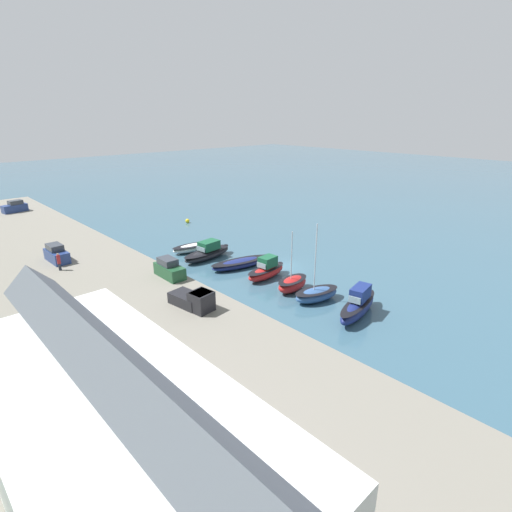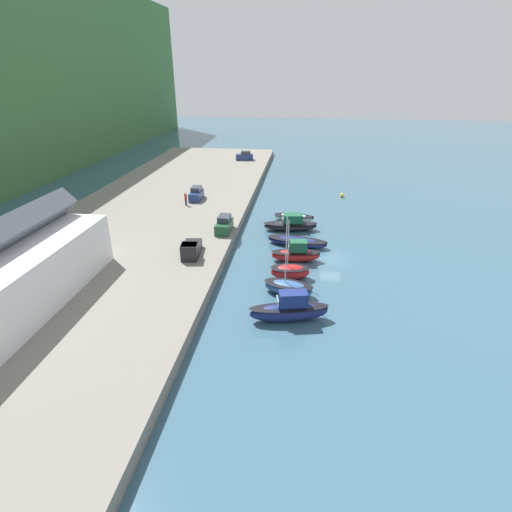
# 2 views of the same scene
# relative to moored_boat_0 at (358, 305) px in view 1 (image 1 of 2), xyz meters

# --- Properties ---
(ground_plane) EXTENTS (320.00, 320.00, 0.00)m
(ground_plane) POSITION_rel_moored_boat_0_xyz_m (14.25, -4.65, -1.12)
(ground_plane) COLOR #385B70
(quay_promenade) EXTENTS (133.48, 28.79, 1.34)m
(quay_promenade) POSITION_rel_moored_boat_0_xyz_m (14.25, 22.69, -0.45)
(quay_promenade) COLOR gray
(quay_promenade) RESTS_ON ground_plane
(harbor_clubhouse) EXTENTS (22.93, 9.54, 8.39)m
(harbor_clubhouse) POSITION_rel_moored_boat_0_xyz_m (-2.96, 25.87, 3.25)
(harbor_clubhouse) COLOR white
(harbor_clubhouse) RESTS_ON quay_promenade
(moored_boat_0) EXTENTS (3.38, 7.77, 3.00)m
(moored_boat_0) POSITION_rel_moored_boat_0_xyz_m (0.00, 0.00, 0.00)
(moored_boat_0) COLOR navy
(moored_boat_0) RESTS_ON ground_plane
(moored_boat_1) EXTENTS (3.44, 5.67, 8.51)m
(moored_boat_1) POSITION_rel_moored_boat_0_xyz_m (4.89, 0.33, -0.36)
(moored_boat_1) COLOR #33568E
(moored_boat_1) RESTS_ON ground_plane
(moored_boat_2) EXTENTS (2.73, 4.70, 7.00)m
(moored_boat_2) POSITION_rel_moored_boat_0_xyz_m (8.36, 0.31, -0.27)
(moored_boat_2) COLOR red
(moored_boat_2) RESTS_ON ground_plane
(moored_boat_3) EXTENTS (2.60, 6.21, 2.67)m
(moored_boat_3) POSITION_rel_moored_boat_0_xyz_m (13.04, -0.20, -0.14)
(moored_boat_3) COLOR red
(moored_boat_3) RESTS_ON ground_plane
(moored_boat_4) EXTENTS (4.08, 8.59, 1.06)m
(moored_boat_4) POSITION_rel_moored_boat_0_xyz_m (17.85, -0.21, -0.55)
(moored_boat_4) COLOR navy
(moored_boat_4) RESTS_ON ground_plane
(moored_boat_5) EXTENTS (3.31, 8.11, 2.45)m
(moored_boat_5) POSITION_rel_moored_boat_0_xyz_m (23.46, 0.90, -0.23)
(moored_boat_5) COLOR black
(moored_boat_5) RESTS_ON ground_plane
(moored_boat_6) EXTENTS (2.94, 6.54, 1.10)m
(moored_boat_6) POSITION_rel_moored_boat_0_xyz_m (27.41, 0.62, -0.53)
(moored_boat_6) COLOR silver
(moored_boat_6) RESTS_ON ground_plane
(parked_car_0) EXTENTS (4.25, 1.93, 2.16)m
(parked_car_0) POSITION_rel_moored_boat_0_xyz_m (32.59, 17.45, 1.13)
(parked_car_0) COLOR navy
(parked_car_0) RESTS_ON quay_promenade
(parked_car_1) EXTENTS (4.23, 1.88, 2.16)m
(parked_car_1) POSITION_rel_moored_boat_0_xyz_m (18.51, 9.84, 1.13)
(parked_car_1) COLOR #1E4C2D
(parked_car_1) RESTS_ON quay_promenade
(parked_car_2) EXTENTS (2.41, 4.42, 2.16)m
(parked_car_2) POSITION_rel_moored_boat_0_xyz_m (66.24, 14.16, 1.13)
(parked_car_2) COLOR navy
(parked_car_2) RESTS_ON quay_promenade
(pickup_truck_1) EXTENTS (4.94, 2.54, 1.90)m
(pickup_truck_1) POSITION_rel_moored_boat_0_xyz_m (10.17, 12.21, 1.04)
(pickup_truck_1) COLOR black
(pickup_truck_1) RESTS_ON quay_promenade
(person_on_quay) EXTENTS (0.40, 0.40, 2.14)m
(person_on_quay) POSITION_rel_moored_boat_0_xyz_m (29.07, 18.29, 1.32)
(person_on_quay) COLOR #232838
(person_on_quay) RESTS_ON quay_promenade
(mooring_buoy_0) EXTENTS (0.74, 0.74, 0.74)m
(mooring_buoy_0) POSITION_rel_moored_boat_0_xyz_m (41.49, -7.86, -0.75)
(mooring_buoy_0) COLOR yellow
(mooring_buoy_0) RESTS_ON ground_plane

